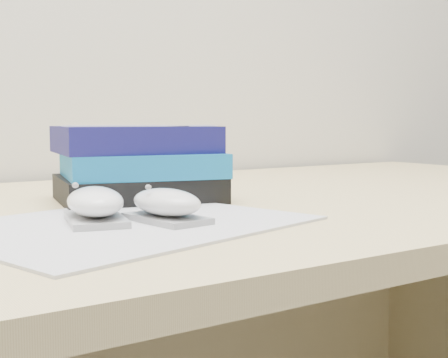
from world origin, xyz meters
TOP-DOWN VIEW (x-y plane):
  - desk at (0.00, 1.64)m, footprint 1.60×0.80m
  - mousepad at (-0.25, 1.44)m, footprint 0.43×0.37m
  - mouse_rear at (-0.27, 1.46)m, footprint 0.08×0.12m
  - mouse_front at (-0.21, 1.42)m, footprint 0.07×0.11m
  - book_stack at (-0.14, 1.62)m, footprint 0.25×0.22m
  - pouch at (-0.15, 1.59)m, footprint 0.14×0.12m

SIDE VIEW (x-z plane):
  - desk at x=0.00m, z-range 0.13..0.86m
  - mousepad at x=-0.25m, z-range 0.73..0.73m
  - mouse_front at x=-0.21m, z-range 0.73..0.77m
  - mouse_rear at x=-0.27m, z-range 0.73..0.78m
  - pouch at x=-0.15m, z-range 0.73..0.83m
  - book_stack at x=-0.14m, z-range 0.73..0.84m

